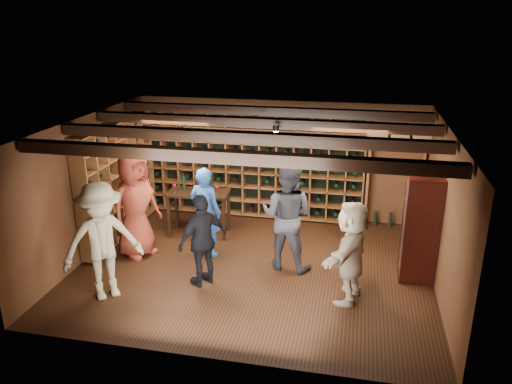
% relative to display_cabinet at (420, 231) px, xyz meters
% --- Properties ---
extents(ground, '(6.00, 6.00, 0.00)m').
position_rel_display_cabinet_xyz_m(ground, '(-2.71, -0.20, -0.86)').
color(ground, black).
rests_on(ground, ground).
extents(room_shell, '(6.00, 6.00, 6.00)m').
position_rel_display_cabinet_xyz_m(room_shell, '(-2.71, -0.15, 1.56)').
color(room_shell, '#54331C').
rests_on(room_shell, ground).
extents(wine_rack_back, '(4.65, 0.30, 2.20)m').
position_rel_display_cabinet_xyz_m(wine_rack_back, '(-3.24, 2.13, 0.29)').
color(wine_rack_back, brown).
rests_on(wine_rack_back, ground).
extents(wine_rack_left, '(0.30, 2.65, 2.20)m').
position_rel_display_cabinet_xyz_m(wine_rack_left, '(-5.54, 0.62, 0.29)').
color(wine_rack_left, brown).
rests_on(wine_rack_left, ground).
extents(crate_shelf, '(1.20, 0.32, 2.07)m').
position_rel_display_cabinet_xyz_m(crate_shelf, '(-0.31, 2.12, 0.71)').
color(crate_shelf, brown).
rests_on(crate_shelf, ground).
extents(display_cabinet, '(0.55, 0.50, 1.75)m').
position_rel_display_cabinet_xyz_m(display_cabinet, '(0.00, 0.00, 0.00)').
color(display_cabinet, black).
rests_on(display_cabinet, ground).
extents(man_blue_shirt, '(0.68, 0.52, 1.66)m').
position_rel_display_cabinet_xyz_m(man_blue_shirt, '(-3.65, 0.12, -0.03)').
color(man_blue_shirt, navy).
rests_on(man_blue_shirt, ground).
extents(man_grey_suit, '(1.05, 0.89, 1.89)m').
position_rel_display_cabinet_xyz_m(man_grey_suit, '(-2.16, -0.03, 0.09)').
color(man_grey_suit, black).
rests_on(man_grey_suit, ground).
extents(guest_red_floral, '(0.97, 1.11, 1.92)m').
position_rel_display_cabinet_xyz_m(guest_red_floral, '(-4.86, -0.12, 0.10)').
color(guest_red_floral, maroon).
rests_on(guest_red_floral, ground).
extents(guest_woman_black, '(0.84, 0.94, 1.53)m').
position_rel_display_cabinet_xyz_m(guest_woman_black, '(-3.38, -0.89, -0.09)').
color(guest_woman_black, black).
rests_on(guest_woman_black, ground).
extents(guest_khaki, '(1.36, 1.31, 1.85)m').
position_rel_display_cabinet_xyz_m(guest_khaki, '(-4.74, -1.57, 0.07)').
color(guest_khaki, gray).
rests_on(guest_khaki, ground).
extents(guest_beige, '(0.81, 1.55, 1.60)m').
position_rel_display_cabinet_xyz_m(guest_beige, '(-1.07, -0.88, -0.06)').
color(guest_beige, tan).
rests_on(guest_beige, ground).
extents(tasting_table, '(1.22, 0.67, 1.17)m').
position_rel_display_cabinet_xyz_m(tasting_table, '(-4.06, 0.98, -0.07)').
color(tasting_table, black).
rests_on(tasting_table, ground).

